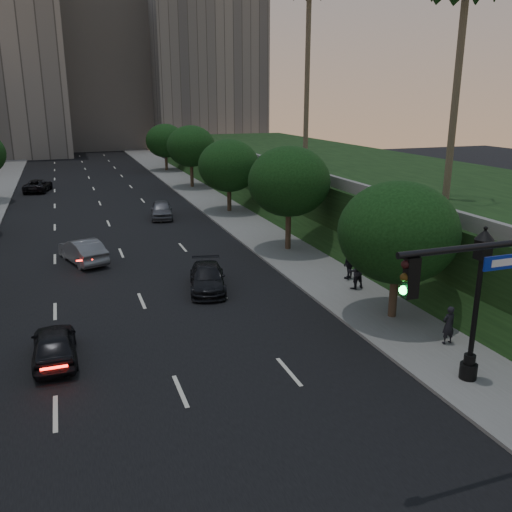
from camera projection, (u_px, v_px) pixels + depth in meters
name	position (u px, v px, depth m)	size (l,w,h in m)	color
ground	(222.00, 488.00, 13.85)	(160.00, 160.00, 0.00)	black
road_surface	(111.00, 229.00, 40.94)	(16.00, 140.00, 0.02)	black
sidewalk_right	(240.00, 218.00, 44.24)	(4.50, 140.00, 0.15)	slate
embankment	(379.00, 191.00, 45.69)	(18.00, 90.00, 4.00)	black
parapet_wall	(287.00, 167.00, 42.28)	(0.35, 90.00, 0.70)	slate
office_block_mid	(102.00, 79.00, 104.25)	(22.00, 18.00, 26.00)	#A49E96
office_block_right	(200.00, 51.00, 103.25)	(20.00, 22.00, 36.00)	slate
tree_right_a	(398.00, 232.00, 23.27)	(5.20, 5.20, 6.24)	#38281C
tree_right_b	(289.00, 182.00, 33.97)	(5.20, 5.20, 6.74)	#38281C
tree_right_c	(229.00, 166.00, 45.85)	(5.20, 5.20, 6.24)	#38281C
tree_right_d	(191.00, 146.00, 58.36)	(5.20, 5.20, 6.74)	#38281C
tree_right_e	(165.00, 141.00, 72.05)	(5.20, 5.20, 6.24)	#38281C
street_lamp	(475.00, 312.00, 18.26)	(0.64, 0.64, 5.62)	black
sedan_near_left	(54.00, 344.00, 20.35)	(1.59, 3.96, 1.35)	black
sedan_mid_left	(83.00, 251.00, 32.50)	(1.56, 4.47, 1.47)	slate
sedan_far_left	(38.00, 186.00, 57.00)	(2.19, 4.74, 1.32)	black
sedan_near_right	(207.00, 278.00, 27.92)	(1.78, 4.39, 1.27)	black
sedan_far_right	(162.00, 210.00, 44.52)	(1.71, 4.25, 1.45)	#585960
pedestrian_a	(448.00, 325.00, 21.43)	(0.58, 0.38, 1.58)	black
pedestrian_b	(355.00, 271.00, 27.62)	(0.91, 0.71, 1.87)	black
pedestrian_c	(350.00, 263.00, 29.11)	(1.01, 0.42, 1.73)	black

